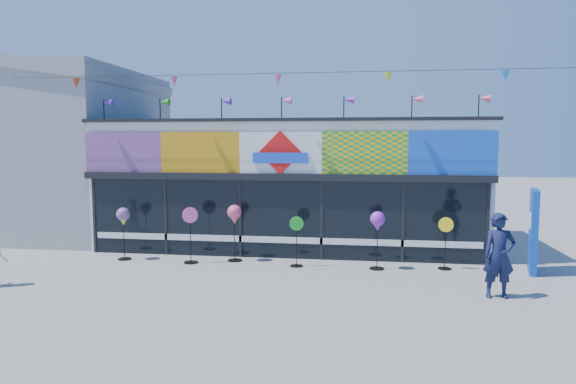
% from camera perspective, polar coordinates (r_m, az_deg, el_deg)
% --- Properties ---
extents(ground, '(80.00, 80.00, 0.00)m').
position_cam_1_polar(ground, '(11.97, -3.41, -10.99)').
color(ground, gray).
rests_on(ground, ground).
extents(kite_shop, '(16.00, 5.70, 5.31)m').
position_cam_1_polar(kite_shop, '(17.39, 0.45, 1.11)').
color(kite_shop, white).
rests_on(kite_shop, ground).
extents(neighbour_building, '(8.18, 7.20, 6.87)m').
position_cam_1_polar(neighbour_building, '(22.00, -26.00, 4.52)').
color(neighbour_building, '#97999C').
rests_on(neighbour_building, ground).
extents(blue_sign, '(0.42, 1.10, 2.19)m').
position_cam_1_polar(blue_sign, '(14.87, 25.61, -3.91)').
color(blue_sign, '#0B3BA9').
rests_on(blue_sign, ground).
extents(spinner_0, '(0.39, 0.39, 1.52)m').
position_cam_1_polar(spinner_0, '(15.57, -17.83, -2.77)').
color(spinner_0, black).
rests_on(spinner_0, ground).
extents(spinner_1, '(0.45, 0.40, 1.59)m').
position_cam_1_polar(spinner_1, '(14.72, -10.79, -4.56)').
color(spinner_1, black).
rests_on(spinner_1, ground).
extents(spinner_2, '(0.41, 0.41, 1.62)m').
position_cam_1_polar(spinner_2, '(14.71, -5.96, -2.69)').
color(spinner_2, black).
rests_on(spinner_2, ground).
extents(spinner_3, '(0.39, 0.35, 1.39)m').
position_cam_1_polar(spinner_3, '(14.09, 0.96, -5.37)').
color(spinner_3, black).
rests_on(spinner_3, ground).
extents(spinner_4, '(0.40, 0.40, 1.57)m').
position_cam_1_polar(spinner_4, '(13.91, 9.92, -3.41)').
color(spinner_4, black).
rests_on(spinner_4, ground).
extents(spinner_5, '(0.40, 0.36, 1.41)m').
position_cam_1_polar(spinner_5, '(14.42, 17.09, -5.32)').
color(spinner_5, black).
rests_on(spinner_5, ground).
extents(adult_man, '(0.72, 0.51, 1.88)m').
position_cam_1_polar(adult_man, '(12.21, 22.41, -6.55)').
color(adult_man, '#12183A').
rests_on(adult_man, ground).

